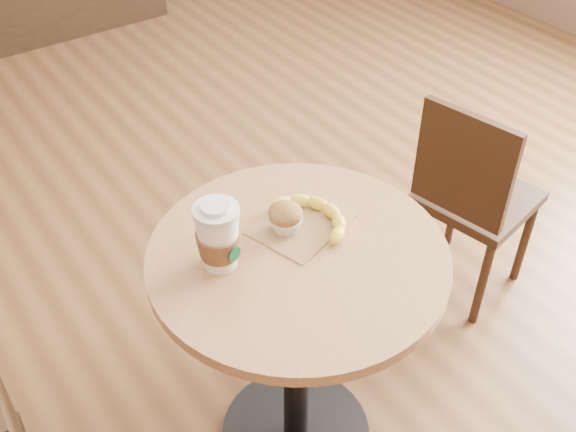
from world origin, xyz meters
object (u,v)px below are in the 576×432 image
object	(u,v)px
cafe_table	(297,315)
coffee_cup	(218,238)
chair_right	(471,195)
muffin	(285,218)
banana	(316,215)

from	to	relation	value
cafe_table	coffee_cup	xyz separation A→B (m)	(-0.16, 0.07, 0.29)
chair_right	muffin	bearing A→B (deg)	84.59
cafe_table	chair_right	world-z (taller)	chair_right
chair_right	muffin	world-z (taller)	muffin
cafe_table	muffin	world-z (taller)	muffin
coffee_cup	muffin	bearing A→B (deg)	-10.62
cafe_table	coffee_cup	distance (m)	0.34
coffee_cup	banana	bearing A→B (deg)	-14.86
cafe_table	chair_right	distance (m)	0.85
banana	chair_right	bearing A→B (deg)	1.05
banana	cafe_table	bearing A→B (deg)	-154.60
banana	coffee_cup	bearing A→B (deg)	171.25
chair_right	muffin	distance (m)	0.89
cafe_table	banana	bearing A→B (deg)	32.49
muffin	cafe_table	bearing A→B (deg)	-104.19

